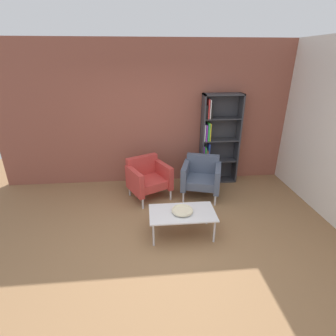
# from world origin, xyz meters

# --- Properties ---
(ground_plane) EXTENTS (8.32, 8.32, 0.00)m
(ground_plane) POSITION_xyz_m (0.00, 0.00, 0.00)
(ground_plane) COLOR olive
(brick_back_panel) EXTENTS (6.40, 0.12, 2.90)m
(brick_back_panel) POSITION_xyz_m (0.00, 2.46, 1.45)
(brick_back_panel) COLOR brown
(brick_back_panel) RESTS_ON ground_plane
(bookshelf_tall) EXTENTS (0.80, 0.30, 1.90)m
(bookshelf_tall) POSITION_xyz_m (1.27, 2.25, 0.92)
(bookshelf_tall) COLOR #333338
(bookshelf_tall) RESTS_ON ground_plane
(coffee_table_low) EXTENTS (1.00, 0.56, 0.40)m
(coffee_table_low) POSITION_xyz_m (0.29, 0.40, 0.37)
(coffee_table_low) COLOR silver
(coffee_table_low) RESTS_ON ground_plane
(decorative_bowl) EXTENTS (0.32, 0.32, 0.05)m
(decorative_bowl) POSITION_xyz_m (0.29, 0.40, 0.43)
(decorative_bowl) COLOR beige
(decorative_bowl) RESTS_ON coffee_table_low
(armchair_corner_red) EXTENTS (0.87, 0.83, 0.78)m
(armchair_corner_red) POSITION_xyz_m (0.85, 1.62, 0.41)
(armchair_corner_red) COLOR #4C566B
(armchair_corner_red) RESTS_ON ground_plane
(armchair_near_window) EXTENTS (0.92, 0.90, 0.78)m
(armchair_near_window) POSITION_xyz_m (-0.20, 1.65, 0.41)
(armchair_near_window) COLOR #B73833
(armchair_near_window) RESTS_ON ground_plane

